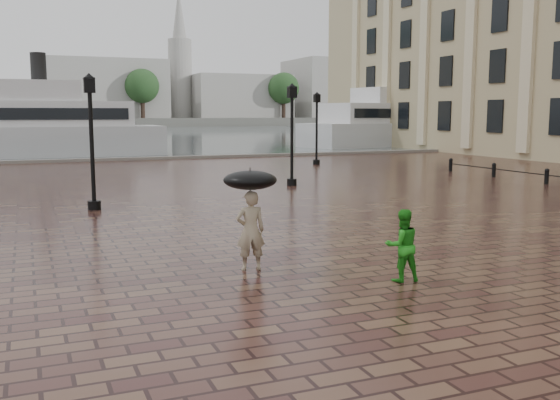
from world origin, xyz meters
name	(u,v)px	position (x,y,z in m)	size (l,w,h in m)	color
ground	(413,257)	(0.00, 0.00, 0.00)	(300.00, 300.00, 0.00)	#341A17
harbour_water	(80,134)	(0.00, 92.00, 0.00)	(240.00, 240.00, 0.00)	#424A51
quay_edge	(151,160)	(0.00, 32.00, 0.00)	(80.00, 0.60, 0.30)	slate
far_shore	(58,122)	(0.00, 160.00, 1.00)	(300.00, 60.00, 2.00)	#4C4C47
distant_skyline	(247,90)	(48.14, 150.00, 9.45)	(102.50, 22.00, 33.00)	#97958F
far_trees	(61,85)	(0.00, 138.00, 9.42)	(188.00, 8.00, 13.50)	#2D2119
street_lamps	(175,133)	(-1.50, 17.50, 2.33)	(21.44, 14.44, 4.40)	black
adult_pedestrian	(250,231)	(-3.84, 0.27, 0.83)	(0.61, 0.40, 1.67)	tan
child_pedestrian	(402,245)	(-1.40, -1.64, 0.71)	(0.69, 0.53, 1.41)	#1F931B
ferry_near	(1,126)	(-9.65, 38.63, 2.30)	(23.37, 5.76, 7.65)	silver
ferry_far	(407,122)	(28.03, 42.61, 2.33)	(24.26, 10.10, 7.74)	silver
umbrella	(250,180)	(-3.84, 0.27, 1.88)	(1.10, 1.10, 1.14)	black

